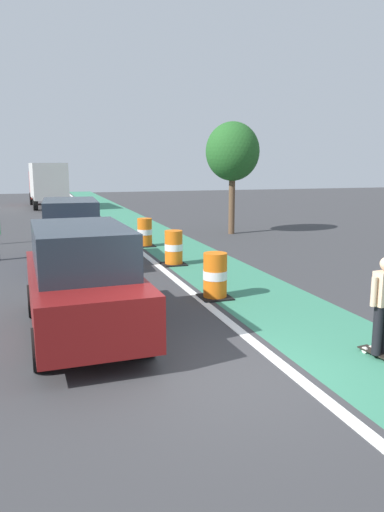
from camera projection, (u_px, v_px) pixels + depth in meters
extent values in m
plane|color=#38383A|center=(230.00, 374.00, 7.37)|extent=(100.00, 100.00, 0.00)
cube|color=#387F60|center=(171.00, 244.00, 19.32)|extent=(2.50, 80.00, 0.01)
cube|color=silver|center=(134.00, 246.00, 18.86)|extent=(0.20, 80.00, 0.01)
cube|color=black|center=(380.00, 354.00, 7.96)|extent=(0.32, 0.82, 0.02)
cylinder|color=silver|center=(372.00, 349.00, 8.22)|extent=(0.05, 0.11, 0.11)
cylinder|color=silver|center=(365.00, 350.00, 8.16)|extent=(0.05, 0.11, 0.11)
cylinder|color=black|center=(377.00, 330.00, 7.84)|extent=(0.15, 0.15, 0.82)
cylinder|color=beige|center=(374.00, 292.00, 7.66)|extent=(0.09, 0.09, 0.48)
cube|color=maroon|center=(83.00, 293.00, 8.95)|extent=(1.97, 4.65, 0.90)
cube|color=#232D38|center=(81.00, 248.00, 8.80)|extent=(1.70, 2.90, 0.80)
cylinder|color=black|center=(35.00, 301.00, 10.09)|extent=(0.30, 0.69, 0.68)
cylinder|color=black|center=(113.00, 294.00, 10.63)|extent=(0.30, 0.69, 0.68)
cylinder|color=black|center=(42.00, 349.00, 7.45)|extent=(0.30, 0.69, 0.68)
cylinder|color=black|center=(145.00, 336.00, 7.99)|extent=(0.30, 0.69, 0.68)
cube|color=navy|center=(72.00, 239.00, 15.46)|extent=(2.06, 4.68, 0.90)
cube|color=#232D38|center=(70.00, 212.00, 15.30)|extent=(1.75, 2.93, 0.80)
cylinder|color=black|center=(47.00, 247.00, 16.68)|extent=(0.31, 0.69, 0.68)
cylinder|color=black|center=(95.00, 245.00, 17.10)|extent=(0.31, 0.69, 0.68)
cylinder|color=black|center=(44.00, 263.00, 13.98)|extent=(0.31, 0.69, 0.68)
cylinder|color=black|center=(102.00, 260.00, 14.40)|extent=(0.31, 0.69, 0.68)
cylinder|color=orange|center=(215.00, 288.00, 11.50)|extent=(0.56, 0.56, 0.42)
cylinder|color=white|center=(215.00, 275.00, 11.45)|extent=(0.57, 0.57, 0.21)
cylinder|color=orange|center=(215.00, 262.00, 11.39)|extent=(0.56, 0.56, 0.42)
cube|color=black|center=(215.00, 297.00, 11.55)|extent=(0.73, 0.73, 0.04)
cylinder|color=orange|center=(174.00, 257.00, 15.35)|extent=(0.56, 0.56, 0.42)
cylinder|color=white|center=(174.00, 247.00, 15.29)|extent=(0.57, 0.57, 0.21)
cylinder|color=orange|center=(174.00, 237.00, 15.23)|extent=(0.56, 0.56, 0.42)
cube|color=black|center=(174.00, 264.00, 15.39)|extent=(0.73, 0.73, 0.04)
cylinder|color=orange|center=(145.00, 240.00, 18.80)|extent=(0.56, 0.56, 0.42)
cylinder|color=white|center=(145.00, 232.00, 18.74)|extent=(0.57, 0.57, 0.21)
cylinder|color=orange|center=(145.00, 224.00, 18.69)|extent=(0.56, 0.56, 0.42)
cube|color=black|center=(145.00, 246.00, 18.85)|extent=(0.73, 0.73, 0.04)
cube|color=beige|center=(48.00, 181.00, 34.87)|extent=(2.56, 5.70, 2.50)
cube|color=#B21E19|center=(44.00, 185.00, 38.50)|extent=(2.29, 2.00, 2.10)
cylinder|color=black|center=(32.00, 199.00, 38.15)|extent=(0.35, 0.97, 0.96)
cylinder|color=black|center=(59.00, 198.00, 38.86)|extent=(0.35, 0.97, 0.96)
cylinder|color=black|center=(35.00, 203.00, 33.51)|extent=(0.35, 0.97, 0.96)
cylinder|color=black|center=(66.00, 203.00, 34.22)|extent=(0.35, 0.97, 0.96)
cylinder|color=brown|center=(232.00, 205.00, 22.04)|extent=(0.28, 0.28, 2.60)
ellipsoid|color=#235B23|center=(233.00, 151.00, 21.59)|extent=(2.40, 2.40, 2.60)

